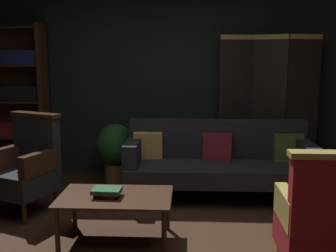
# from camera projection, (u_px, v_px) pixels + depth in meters

# --- Properties ---
(ground_plane) EXTENTS (10.00, 10.00, 0.00)m
(ground_plane) POSITION_uv_depth(u_px,v_px,m) (163.00, 252.00, 3.57)
(ground_plane) COLOR #331E11
(back_wall) EXTENTS (7.20, 0.10, 2.80)m
(back_wall) POSITION_uv_depth(u_px,v_px,m) (174.00, 73.00, 5.74)
(back_wall) COLOR black
(back_wall) RESTS_ON ground_plane
(folding_screen) EXTENTS (1.29, 0.28, 1.90)m
(folding_screen) POSITION_uv_depth(u_px,v_px,m) (269.00, 106.00, 5.45)
(folding_screen) COLOR black
(folding_screen) RESTS_ON ground_plane
(bookshelf) EXTENTS (0.90, 0.32, 2.05)m
(bookshelf) POSITION_uv_depth(u_px,v_px,m) (14.00, 98.00, 5.65)
(bookshelf) COLOR #382114
(bookshelf) RESTS_ON ground_plane
(velvet_couch) EXTENTS (2.12, 0.78, 0.88)m
(velvet_couch) POSITION_uv_depth(u_px,v_px,m) (218.00, 159.00, 4.89)
(velvet_couch) COLOR #382114
(velvet_couch) RESTS_ON ground_plane
(coffee_table) EXTENTS (1.00, 0.64, 0.42)m
(coffee_table) POSITION_uv_depth(u_px,v_px,m) (115.00, 201.00, 3.74)
(coffee_table) COLOR #382114
(coffee_table) RESTS_ON ground_plane
(armchair_gilt_accent) EXTENTS (0.60, 0.58, 1.04)m
(armchair_gilt_accent) POSITION_uv_depth(u_px,v_px,m) (323.00, 222.00, 2.97)
(armchair_gilt_accent) COLOR tan
(armchair_gilt_accent) RESTS_ON ground_plane
(armchair_wing_left) EXTENTS (0.76, 0.76, 1.04)m
(armchair_wing_left) POSITION_uv_depth(u_px,v_px,m) (27.00, 166.00, 4.43)
(armchair_wing_left) COLOR #382114
(armchair_wing_left) RESTS_ON ground_plane
(potted_plant) EXTENTS (0.49, 0.49, 0.78)m
(potted_plant) POSITION_uv_depth(u_px,v_px,m) (115.00, 149.00, 5.39)
(potted_plant) COLOR brown
(potted_plant) RESTS_ON ground_plane
(book_red_leather) EXTENTS (0.23, 0.19, 0.04)m
(book_red_leather) POSITION_uv_depth(u_px,v_px,m) (107.00, 195.00, 3.70)
(book_red_leather) COLOR maroon
(book_red_leather) RESTS_ON coffee_table
(book_green_cloth) EXTENTS (0.26, 0.20, 0.04)m
(book_green_cloth) POSITION_uv_depth(u_px,v_px,m) (107.00, 190.00, 3.69)
(book_green_cloth) COLOR #1E4C28
(book_green_cloth) RESTS_ON book_red_leather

